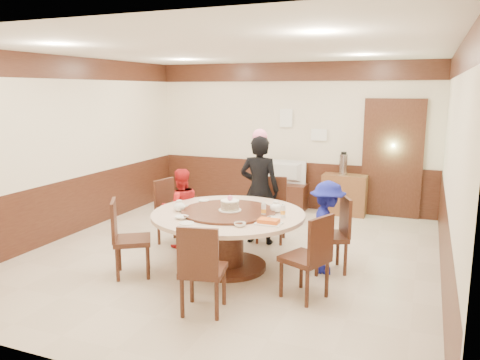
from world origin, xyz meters
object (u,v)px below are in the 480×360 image
at_px(person_red, 181,208).
at_px(shrimp_platter, 269,222).
at_px(person_blue, 327,227).
at_px(thermos, 343,164).
at_px(tv_stand, 284,196).
at_px(side_cabinet, 344,195).
at_px(banquet_table, 228,229).
at_px(birthday_cake, 230,205).
at_px(television, 285,172).
at_px(person_standing, 259,190).

xyz_separation_m(person_red, shrimp_platter, (1.63, -0.84, 0.19)).
bearing_deg(person_blue, thermos, -5.69).
bearing_deg(person_blue, shrimp_platter, 128.67).
height_order(person_blue, tv_stand, person_blue).
height_order(person_blue, side_cabinet, person_blue).
relative_size(banquet_table, person_blue, 1.66).
height_order(person_red, birthday_cake, person_red).
bearing_deg(side_cabinet, birthday_cake, -105.45).
relative_size(shrimp_platter, tv_stand, 0.35).
xyz_separation_m(banquet_table, person_blue, (1.20, 0.35, 0.06)).
bearing_deg(thermos, person_blue, -83.90).
relative_size(person_red, shrimp_platter, 3.90).
bearing_deg(television, person_standing, 95.86).
xyz_separation_m(birthday_cake, tv_stand, (-0.24, 3.25, -0.60)).
relative_size(person_blue, side_cabinet, 1.47).
distance_m(person_red, person_blue, 2.19).
height_order(television, side_cabinet, television).
relative_size(tv_stand, television, 1.08).
height_order(banquet_table, person_red, person_red).
relative_size(person_standing, person_blue, 1.39).
xyz_separation_m(person_blue, tv_stand, (-1.41, 2.89, -0.34)).
relative_size(banquet_table, thermos, 5.15).
distance_m(shrimp_platter, thermos, 3.61).
relative_size(television, thermos, 2.07).
relative_size(birthday_cake, side_cabinet, 0.36).
xyz_separation_m(person_standing, person_blue, (1.19, -0.79, -0.23)).
height_order(shrimp_platter, side_cabinet, shrimp_platter).
bearing_deg(banquet_table, side_cabinet, 74.14).
relative_size(person_standing, tv_stand, 1.93).
bearing_deg(person_red, person_standing, 172.09).
height_order(person_standing, tv_stand, person_standing).
relative_size(person_blue, thermos, 3.10).
distance_m(tv_stand, thermos, 1.30).
bearing_deg(television, side_cabinet, -178.79).
distance_m(television, side_cabinet, 1.20).
relative_size(tv_stand, thermos, 2.24).
relative_size(person_standing, shrimp_platter, 5.46).
height_order(person_standing, television, person_standing).
bearing_deg(tv_stand, thermos, 1.56).
height_order(person_standing, shrimp_platter, person_standing).
distance_m(banquet_table, thermos, 3.42).
bearing_deg(person_standing, birthday_cake, 86.59).
height_order(shrimp_platter, television, television).
bearing_deg(television, thermos, -178.74).
distance_m(banquet_table, side_cabinet, 3.41).
bearing_deg(thermos, tv_stand, -178.44).
relative_size(person_red, thermos, 3.08).
xyz_separation_m(person_standing, birthday_cake, (0.01, -1.15, 0.03)).
bearing_deg(thermos, television, -178.44).
bearing_deg(shrimp_platter, thermos, 86.18).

